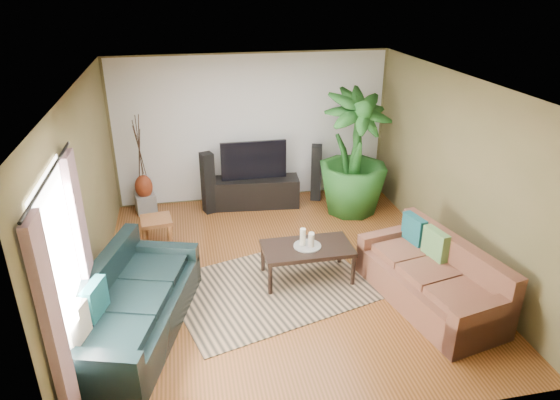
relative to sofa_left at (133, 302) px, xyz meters
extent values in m
plane|color=brown|center=(1.97, 0.95, -0.42)|extent=(5.50, 5.50, 0.00)
plane|color=white|center=(1.97, 0.95, 2.28)|extent=(5.50, 5.50, 0.00)
plane|color=brown|center=(1.97, 3.70, 0.93)|extent=(5.00, 0.00, 5.00)
plane|color=brown|center=(1.97, -1.80, 0.93)|extent=(5.00, 0.00, 5.00)
plane|color=brown|center=(-0.53, 0.95, 0.92)|extent=(0.00, 5.50, 5.50)
plane|color=brown|center=(4.47, 0.95, 0.92)|extent=(0.00, 5.50, 5.50)
plane|color=white|center=(1.97, 3.69, 0.93)|extent=(4.90, 0.00, 4.90)
plane|color=white|center=(-0.51, -0.65, 0.97)|extent=(0.00, 1.80, 1.80)
cube|color=gray|center=(-0.46, -1.40, 0.72)|extent=(0.08, 0.35, 2.20)
cube|color=gray|center=(-0.46, 0.10, 0.72)|extent=(0.08, 0.35, 2.20)
cylinder|color=black|center=(-0.46, -0.65, 1.87)|extent=(0.03, 1.90, 0.03)
cube|color=black|center=(0.00, 0.00, 0.00)|extent=(1.63, 2.50, 0.85)
cube|color=brown|center=(3.67, -0.13, 0.00)|extent=(1.32, 2.19, 0.85)
cube|color=tan|center=(1.75, 0.59, -0.42)|extent=(2.99, 2.47, 0.01)
cube|color=black|center=(2.28, 0.74, -0.17)|extent=(1.23, 0.68, 0.50)
cylinder|color=gray|center=(2.28, 0.74, 0.09)|extent=(0.38, 0.38, 0.02)
cylinder|color=white|center=(2.22, 0.77, 0.22)|extent=(0.08, 0.08, 0.25)
cylinder|color=beige|center=(2.32, 0.70, 0.19)|extent=(0.08, 0.08, 0.19)
cylinder|color=beige|center=(2.35, 0.80, 0.17)|extent=(0.08, 0.08, 0.16)
cube|color=black|center=(1.93, 3.28, -0.16)|extent=(1.65, 0.63, 0.54)
cube|color=black|center=(1.93, 3.30, 0.46)|extent=(1.18, 0.06, 0.70)
cube|color=black|center=(1.09, 3.19, 0.13)|extent=(0.26, 0.27, 1.11)
cube|color=black|center=(3.11, 3.36, 0.11)|extent=(0.24, 0.26, 1.07)
imported|color=#1D521B|center=(3.59, 2.72, 0.66)|extent=(1.51, 1.51, 2.17)
cylinder|color=black|center=(3.59, 2.72, -0.27)|extent=(0.40, 0.40, 0.31)
cube|color=gray|center=(-0.03, 3.40, -0.26)|extent=(0.40, 0.40, 0.34)
ellipsoid|color=maroon|center=(-0.03, 3.40, 0.06)|extent=(0.31, 0.31, 0.43)
cube|color=#985332|center=(0.21, 2.07, -0.18)|extent=(0.51, 0.51, 0.48)
camera|label=1|loc=(0.73, -5.04, 3.47)|focal=32.00mm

